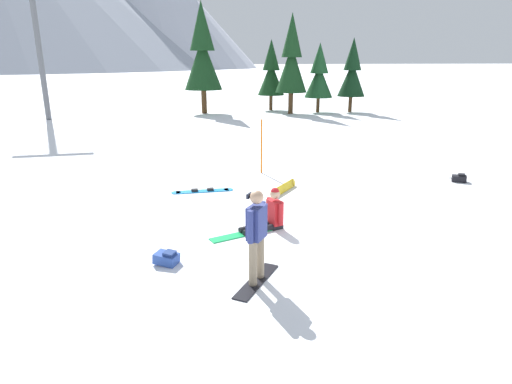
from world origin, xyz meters
TOP-DOWN VIEW (x-y plane):
  - ground_plane at (0.00, 0.00)m, footprint 800.00×800.00m
  - snowboarder_foreground at (-3.29, -0.86)m, footprint 1.10×1.32m
  - snowboarder_midground at (-2.43, 1.57)m, footprint 1.83×0.93m
  - loose_snowboard_near_left at (-3.62, 4.98)m, footprint 1.89×0.34m
  - loose_snowboard_far_spare at (-1.22, 4.37)m, footprint 1.17×1.31m
  - backpack_blue at (-4.85, 0.24)m, footprint 0.56×0.51m
  - backpack_black at (4.77, 4.16)m, footprint 0.55×0.52m
  - trail_marker_pole at (-1.32, 6.78)m, footprint 0.06×0.06m
  - pine_tree_tall at (5.07, 23.54)m, footprint 2.29×2.29m
  - pine_tree_young at (4.23, 26.09)m, footprint 2.09×2.09m
  - pine_tree_slender at (9.81, 23.39)m, footprint 2.06×2.06m
  - pine_tree_twin at (7.35, 23.85)m, footprint 2.11×2.11m
  - pine_tree_short at (-1.19, 25.19)m, footprint 2.76×2.76m
  - ski_lift_tower at (-11.82, 23.91)m, footprint 3.21×0.36m

SIDE VIEW (x-z plane):
  - ground_plane at x=0.00m, z-range 0.00..0.00m
  - loose_snowboard_near_left at x=-3.62m, z-range -0.03..0.07m
  - backpack_black at x=4.77m, z-range -0.02..0.26m
  - loose_snowboard_far_spare at x=-1.22m, z-range 0.00..0.25m
  - backpack_blue at x=-4.85m, z-range -0.01..0.27m
  - snowboarder_midground at x=-2.43m, z-range -0.15..0.84m
  - snowboarder_foreground at x=-3.29m, z-range 0.05..1.78m
  - trail_marker_pole at x=-1.32m, z-range 0.00..1.90m
  - pine_tree_twin at x=7.35m, z-range 0.23..5.32m
  - pine_tree_young at x=4.23m, z-range 0.24..5.65m
  - pine_tree_slender at x=9.81m, z-range 0.25..5.71m
  - pine_tree_tall at x=5.07m, z-range 0.31..7.40m
  - pine_tree_short at x=-1.19m, z-range 0.35..8.26m
  - ski_lift_tower at x=-11.82m, z-range 0.72..12.65m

